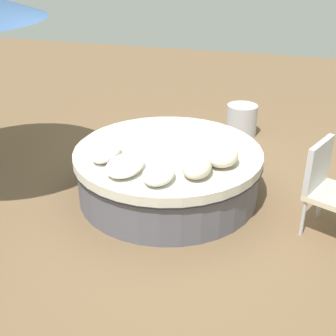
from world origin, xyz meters
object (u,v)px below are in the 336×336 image
object	(u,v)px
throw_pillow_3	(197,168)
patio_chair	(327,183)
throw_pillow_2	(158,174)
throw_pillow_4	(222,156)
throw_pillow_0	(106,153)
throw_pillow_1	(125,165)
round_bed	(168,172)
side_table	(242,120)

from	to	relation	value
throw_pillow_3	patio_chair	bearing A→B (deg)	-78.52
throw_pillow_2	patio_chair	world-z (taller)	patio_chair
throw_pillow_4	throw_pillow_0	bearing A→B (deg)	99.29
patio_chair	throw_pillow_1	bearing A→B (deg)	-55.74
round_bed	patio_chair	xyz separation A→B (m)	(-0.27, -1.74, 0.26)
throw_pillow_2	side_table	bearing A→B (deg)	-9.66
throw_pillow_3	throw_pillow_4	xyz separation A→B (m)	(0.33, -0.20, 0.01)
side_table	throw_pillow_2	bearing A→B (deg)	170.34
round_bed	side_table	world-z (taller)	round_bed
throw_pillow_0	side_table	world-z (taller)	throw_pillow_0
throw_pillow_2	throw_pillow_3	distance (m)	0.41
throw_pillow_4	throw_pillow_1	bearing A→B (deg)	115.42
throw_pillow_1	round_bed	bearing A→B (deg)	-23.44
throw_pillow_1	throw_pillow_3	xyz separation A→B (m)	(0.12, -0.73, 0.02)
throw_pillow_0	throw_pillow_4	world-z (taller)	throw_pillow_4
throw_pillow_1	side_table	xyz separation A→B (m)	(2.76, -0.88, -0.42)
throw_pillow_2	round_bed	bearing A→B (deg)	8.56
throw_pillow_0	round_bed	bearing A→B (deg)	-55.45
round_bed	throw_pillow_4	distance (m)	0.79
side_table	throw_pillow_3	bearing A→B (deg)	176.83
throw_pillow_0	throw_pillow_4	size ratio (longest dim) A/B	1.13
throw_pillow_4	patio_chair	world-z (taller)	patio_chair
throw_pillow_4	side_table	bearing A→B (deg)	1.26
throw_pillow_1	patio_chair	xyz separation A→B (m)	(0.38, -2.02, -0.11)
throw_pillow_1	throw_pillow_2	distance (m)	0.41
throw_pillow_2	patio_chair	bearing A→B (deg)	-73.50
throw_pillow_4	side_table	xyz separation A→B (m)	(2.32, 0.05, -0.45)
throw_pillow_0	throw_pillow_1	xyz separation A→B (m)	(-0.24, -0.31, 0.00)
throw_pillow_1	side_table	bearing A→B (deg)	-17.71
throw_pillow_4	throw_pillow_3	bearing A→B (deg)	148.84
throw_pillow_0	patio_chair	world-z (taller)	patio_chair
round_bed	patio_chair	world-z (taller)	patio_chair
patio_chair	throw_pillow_4	bearing A→B (deg)	-69.71
throw_pillow_4	patio_chair	xyz separation A→B (m)	(-0.06, -1.09, -0.13)
side_table	round_bed	bearing A→B (deg)	164.12
throw_pillow_3	side_table	size ratio (longest dim) A/B	0.83
round_bed	throw_pillow_0	xyz separation A→B (m)	(-0.41, 0.59, 0.36)
throw_pillow_0	patio_chair	bearing A→B (deg)	-86.59
throw_pillow_1	throw_pillow_3	bearing A→B (deg)	-80.97
throw_pillow_3	side_table	distance (m)	2.68
throw_pillow_1	patio_chair	world-z (taller)	patio_chair
throw_pillow_1	throw_pillow_2	world-z (taller)	throw_pillow_2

